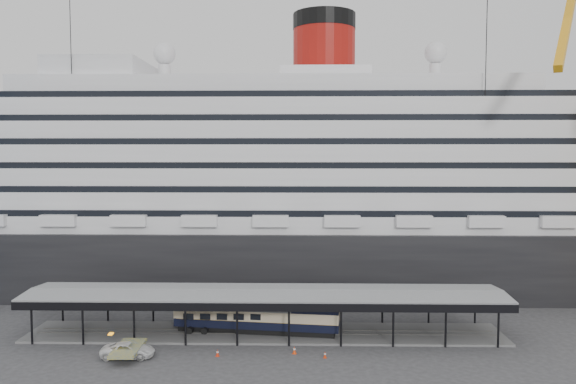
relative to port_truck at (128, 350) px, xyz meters
name	(u,v)px	position (x,y,z in m)	size (l,w,h in m)	color
ground	(263,349)	(13.95, 2.95, -0.77)	(200.00, 200.00, 0.00)	#343437
cruise_ship	(275,172)	(14.00, 34.95, 17.58)	(130.00, 30.00, 43.90)	black
platform_canopy	(265,314)	(13.95, 7.95, 1.59)	(56.00, 9.18, 5.30)	slate
port_truck	(128,350)	(0.00, 0.00, 0.00)	(2.56, 5.54, 1.54)	silver
pullman_carriage	(256,314)	(12.89, 7.95, 1.59)	(19.75, 4.99, 19.23)	black
traffic_cone_left	(217,353)	(9.34, 0.51, -0.40)	(0.50, 0.50, 0.74)	red
traffic_cone_mid	(294,350)	(17.47, 1.44, -0.36)	(0.55, 0.55, 0.82)	#EF400D
traffic_cone_right	(325,355)	(20.69, 0.27, -0.43)	(0.41, 0.41, 0.69)	red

